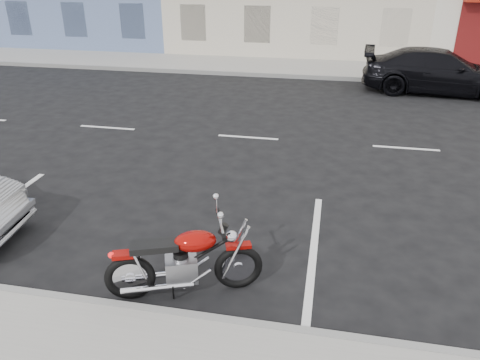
# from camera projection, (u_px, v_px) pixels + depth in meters

# --- Properties ---
(ground) EXTENTS (120.00, 120.00, 0.00)m
(ground) POSITION_uv_depth(u_px,v_px,m) (325.00, 143.00, 11.98)
(ground) COLOR black
(ground) RESTS_ON ground
(sidewalk_far) EXTENTS (80.00, 3.40, 0.15)m
(sidewalk_far) POSITION_uv_depth(u_px,v_px,m) (217.00, 64.00, 20.55)
(sidewalk_far) COLOR gray
(sidewalk_far) RESTS_ON ground
(curb_far) EXTENTS (80.00, 0.12, 0.16)m
(curb_far) POSITION_uv_depth(u_px,v_px,m) (207.00, 72.00, 19.04)
(curb_far) COLOR gray
(curb_far) RESTS_ON ground
(motorcycle) EXTENTS (2.08, 1.00, 1.09)m
(motorcycle) POSITION_uv_depth(u_px,v_px,m) (240.00, 258.00, 6.50)
(motorcycle) COLOR black
(motorcycle) RESTS_ON ground
(car_far) EXTENTS (5.27, 2.44, 1.49)m
(car_far) POSITION_uv_depth(u_px,v_px,m) (439.00, 71.00, 16.18)
(car_far) COLOR black
(car_far) RESTS_ON ground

